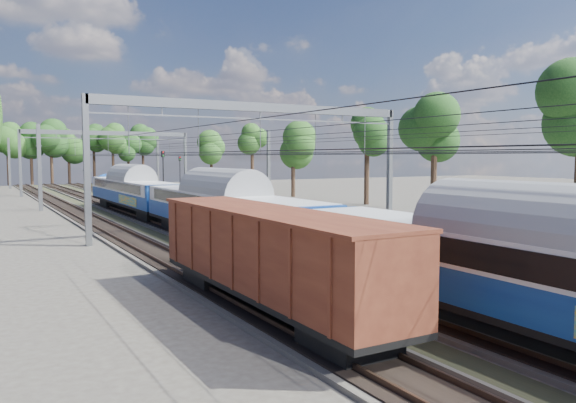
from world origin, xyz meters
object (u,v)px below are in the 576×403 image
freight_boxcar (267,253)px  signal_near (163,170)px  worker (139,191)px  signal_far (180,169)px  emu_train (226,202)px

freight_boxcar → signal_near: signal_near is taller
worker → signal_far: signal_far is taller
emu_train → signal_far: 54.82m
emu_train → worker: bearing=81.7°
emu_train → signal_near: 35.29m
signal_near → signal_far: bearing=51.4°
worker → signal_far: bearing=-20.9°
emu_train → signal_far: size_ratio=12.05×
freight_boxcar → worker: size_ratio=8.28×
worker → signal_near: size_ratio=0.27×
freight_boxcar → signal_near: bearing=76.7°
worker → signal_near: (0.58, -8.98, 3.00)m
signal_near → signal_far: (8.23, 18.09, -0.39)m
emu_train → worker: (6.38, 43.55, -1.84)m
signal_near → signal_far: 19.88m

